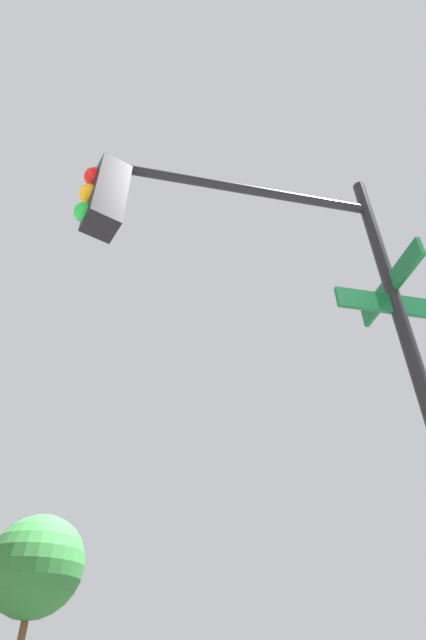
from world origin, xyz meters
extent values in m
cylinder|color=black|center=(-6.83, -7.49, 2.58)|extent=(0.12, 0.12, 5.16)
cylinder|color=black|center=(-6.35, -6.29, 4.76)|extent=(1.04, 2.43, 0.09)
cube|color=black|center=(-5.88, -5.09, 4.31)|extent=(0.28, 0.28, 0.80)
sphere|color=red|center=(-5.82, -4.95, 4.56)|extent=(0.18, 0.18, 0.18)
sphere|color=orange|center=(-5.82, -4.95, 4.31)|extent=(0.18, 0.18, 0.18)
sphere|color=green|center=(-5.82, -4.95, 4.06)|extent=(0.18, 0.18, 0.18)
cube|color=#0F5128|center=(-6.83, -7.49, 3.49)|extent=(0.44, 1.04, 0.20)
cube|color=#0F5128|center=(-6.83, -7.49, 3.71)|extent=(0.94, 0.41, 0.20)
sphere|color=#235B28|center=(9.35, -8.93, 3.77)|extent=(3.21, 3.21, 3.21)
camera|label=1|loc=(-8.52, -4.50, 0.99)|focal=25.54mm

